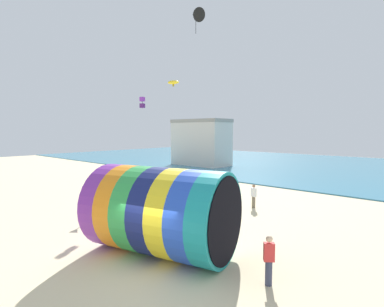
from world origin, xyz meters
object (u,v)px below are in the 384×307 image
(bystander_near_water, at_px, (254,196))
(giant_inflatable_tube, at_px, (162,211))
(kite_handler, at_px, (269,260))
(kite_purple_box, at_px, (142,102))
(kite_black_delta, at_px, (196,14))
(beach_flag, at_px, (105,175))
(kite_yellow_parafoil, at_px, (173,82))

(bystander_near_water, bearing_deg, giant_inflatable_tube, -84.18)
(kite_handler, relative_size, bystander_near_water, 1.08)
(kite_handler, relative_size, kite_purple_box, 2.02)
(kite_handler, bearing_deg, kite_black_delta, 143.69)
(kite_handler, height_order, kite_black_delta, kite_black_delta)
(bystander_near_water, relative_size, beach_flag, 0.58)
(kite_purple_box, relative_size, bystander_near_water, 0.53)
(kite_yellow_parafoil, relative_size, bystander_near_water, 0.54)
(giant_inflatable_tube, bearing_deg, bystander_near_water, 95.82)
(kite_purple_box, height_order, beach_flag, kite_purple_box)
(kite_purple_box, distance_m, kite_yellow_parafoil, 3.67)
(bystander_near_water, bearing_deg, beach_flag, -129.83)
(kite_purple_box, bearing_deg, bystander_near_water, 25.45)
(kite_black_delta, distance_m, beach_flag, 12.38)
(bystander_near_water, distance_m, beach_flag, 10.02)
(kite_purple_box, bearing_deg, beach_flag, -74.01)
(giant_inflatable_tube, relative_size, kite_yellow_parafoil, 7.73)
(beach_flag, bearing_deg, kite_purple_box, 105.99)
(kite_handler, height_order, bystander_near_water, kite_handler)
(kite_handler, bearing_deg, kite_yellow_parafoil, 152.40)
(kite_handler, bearing_deg, beach_flag, 174.17)
(giant_inflatable_tube, distance_m, bystander_near_water, 9.54)
(kite_yellow_parafoil, xyz_separation_m, bystander_near_water, (3.99, 3.76, -7.68))
(kite_yellow_parafoil, bearing_deg, bystander_near_water, 43.34)
(kite_purple_box, relative_size, kite_black_delta, 0.46)
(kite_black_delta, relative_size, beach_flag, 0.67)
(giant_inflatable_tube, bearing_deg, beach_flag, 165.77)
(kite_yellow_parafoil, distance_m, beach_flag, 7.52)
(kite_yellow_parafoil, xyz_separation_m, beach_flag, (-2.34, -3.83, -6.03))
(giant_inflatable_tube, height_order, kite_purple_box, kite_purple_box)
(kite_black_delta, height_order, bystander_near_water, kite_black_delta)
(beach_flag, bearing_deg, kite_black_delta, 62.27)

